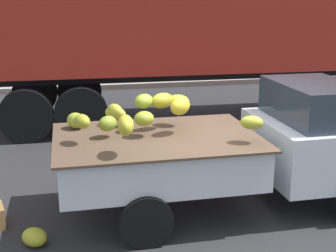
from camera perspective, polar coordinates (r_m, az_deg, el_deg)
The scene contains 5 objects.
ground at distance 6.68m, azimuth 7.78°, elevation -10.06°, with size 220.00×220.00×0.00m, color #28282B.
curb_strip at distance 15.42m, azimuth -4.16°, elevation 5.03°, with size 80.00×0.80×0.16m, color gray.
pickup_truck at distance 6.83m, azimuth 13.94°, elevation -1.83°, with size 4.68×1.89×1.70m.
semi_trailer at distance 11.32m, azimuth 7.72°, elevation 13.70°, with size 12.06×2.87×3.95m.
fallen_banana_bunch_near_tailgate at distance 5.96m, azimuth -15.71°, elevation -12.69°, with size 0.33×0.26×0.21m, color gold.
Camera 1 is at (-2.15, -5.64, 2.86)m, focal length 50.88 mm.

